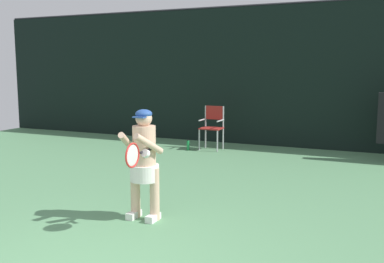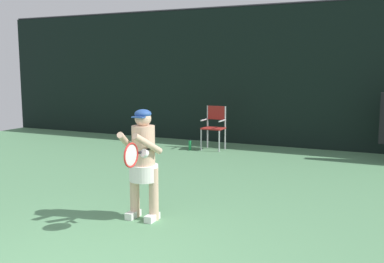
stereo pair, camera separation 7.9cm
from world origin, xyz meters
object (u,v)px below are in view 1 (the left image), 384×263
(water_bottle, at_px, (188,145))
(tennis_player, at_px, (144,160))
(tennis_racket, at_px, (133,155))
(umpire_chair, at_px, (212,125))

(water_bottle, height_order, tennis_player, tennis_player)
(water_bottle, relative_size, tennis_racket, 0.44)
(tennis_player, bearing_deg, umpire_chair, 101.78)
(umpire_chair, xyz_separation_m, water_bottle, (-0.50, -0.37, -0.50))
(umpire_chair, distance_m, tennis_player, 5.38)
(tennis_racket, bearing_deg, water_bottle, 116.94)
(umpire_chair, height_order, tennis_player, tennis_player)
(umpire_chair, relative_size, tennis_racket, 1.79)
(water_bottle, distance_m, tennis_racket, 5.71)
(water_bottle, bearing_deg, tennis_player, -71.93)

